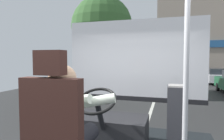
{
  "coord_description": "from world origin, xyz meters",
  "views": [
    {
      "loc": [
        0.61,
        -1.83,
        1.98
      ],
      "look_at": [
        -0.39,
        1.55,
        1.78
      ],
      "focal_mm": 30.57,
      "sensor_mm": 36.0,
      "label": 1
    }
  ],
  "objects_px": {
    "handrail_pole": "(186,92)",
    "fare_box": "(177,118)",
    "steering_console": "(109,129)",
    "bus_driver": "(67,120)",
    "parked_car_white": "(217,75)"
  },
  "relations": [
    {
      "from": "steering_console",
      "to": "fare_box",
      "type": "distance_m",
      "value": 0.96
    },
    {
      "from": "bus_driver",
      "to": "parked_car_white",
      "type": "distance_m",
      "value": 16.59
    },
    {
      "from": "fare_box",
      "to": "parked_car_white",
      "type": "xyz_separation_m",
      "value": [
        3.71,
        14.68,
        -0.56
      ]
    },
    {
      "from": "steering_console",
      "to": "parked_car_white",
      "type": "xyz_separation_m",
      "value": [
        4.64,
        14.72,
        -0.34
      ]
    },
    {
      "from": "steering_console",
      "to": "handrail_pole",
      "type": "relative_size",
      "value": 0.57
    },
    {
      "from": "handrail_pole",
      "to": "fare_box",
      "type": "bearing_deg",
      "value": 91.69
    },
    {
      "from": "bus_driver",
      "to": "handrail_pole",
      "type": "height_order",
      "value": "handrail_pole"
    },
    {
      "from": "bus_driver",
      "to": "handrail_pole",
      "type": "bearing_deg",
      "value": 16.97
    },
    {
      "from": "handrail_pole",
      "to": "fare_box",
      "type": "height_order",
      "value": "handrail_pole"
    },
    {
      "from": "bus_driver",
      "to": "steering_console",
      "type": "distance_m",
      "value": 1.28
    },
    {
      "from": "bus_driver",
      "to": "parked_car_white",
      "type": "xyz_separation_m",
      "value": [
        4.64,
        15.91,
        -0.84
      ]
    },
    {
      "from": "fare_box",
      "to": "steering_console",
      "type": "bearing_deg",
      "value": -177.37
    },
    {
      "from": "bus_driver",
      "to": "fare_box",
      "type": "distance_m",
      "value": 1.57
    },
    {
      "from": "handrail_pole",
      "to": "fare_box",
      "type": "relative_size",
      "value": 2.15
    },
    {
      "from": "bus_driver",
      "to": "handrail_pole",
      "type": "relative_size",
      "value": 0.39
    }
  ]
}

